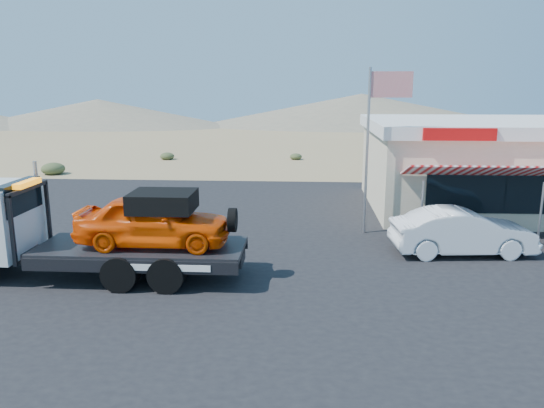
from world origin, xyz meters
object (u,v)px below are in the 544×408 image
at_px(tow_truck, 87,227).
at_px(flagpole, 374,132).
at_px(jerky_store, 487,164).
at_px(white_sedan, 462,232).

distance_m(tow_truck, flagpole, 10.27).
bearing_deg(flagpole, jerky_store, 38.79).
bearing_deg(white_sedan, jerky_store, -28.20).
height_order(tow_truck, flagpole, flagpole).
distance_m(tow_truck, jerky_store, 17.12).
xyz_separation_m(white_sedan, flagpole, (-2.65, 2.36, 3.00)).
bearing_deg(white_sedan, flagpole, 43.16).
distance_m(white_sedan, jerky_store, 7.53).
bearing_deg(flagpole, tow_truck, -149.22).
xyz_separation_m(jerky_store, flagpole, (-5.57, -4.47, 1.77)).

